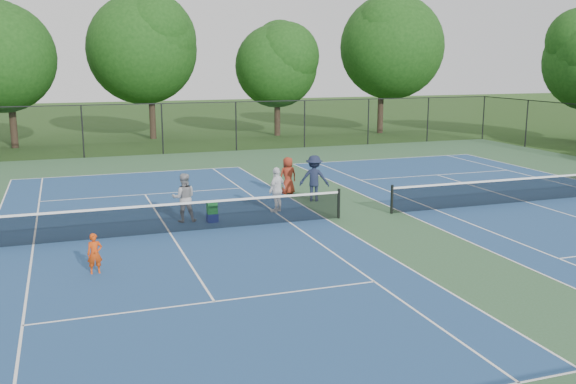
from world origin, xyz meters
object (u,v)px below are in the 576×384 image
object	(u,v)px
instructor	(184,198)
ball_crate	(212,218)
tree_back_a	(7,51)
tree_back_d	(382,42)
tree_back_b	(149,44)
bystander_b	(314,178)
child_player	(95,254)
bystander_a	(277,190)
tree_back_c	(277,60)
ball_hopper	(212,207)
bystander_c	(288,176)

from	to	relation	value
instructor	ball_crate	size ratio (longest dim) A/B	4.64
tree_back_a	tree_back_d	xyz separation A→B (m)	(26.00, 0.00, 0.79)
tree_back_b	bystander_b	xyz separation A→B (m)	(3.21, -23.00, -5.68)
tree_back_b	child_player	xyz separation A→B (m)	(-5.47, -29.38, -6.06)
bystander_a	instructor	bearing A→B (deg)	-33.61
tree_back_a	tree_back_c	xyz separation A→B (m)	(18.00, 1.00, -0.56)
bystander_b	instructor	bearing A→B (deg)	43.69
bystander_b	ball_hopper	xyz separation A→B (m)	(-4.59, -2.04, -0.39)
tree_back_c	ball_crate	distance (m)	26.72
tree_back_a	instructor	bearing A→B (deg)	-73.47
child_player	ball_crate	xyz separation A→B (m)	(4.09, 4.34, -0.39)
instructor	ball_crate	world-z (taller)	instructor
tree_back_c	bystander_b	bearing A→B (deg)	-104.74
tree_back_d	ball_hopper	distance (m)	30.14
instructor	tree_back_d	bearing A→B (deg)	-121.35
instructor	bystander_a	distance (m)	3.50
tree_back_b	instructor	world-z (taller)	tree_back_b
tree_back_c	bystander_b	world-z (taller)	tree_back_c
tree_back_d	bystander_c	distance (m)	24.88
tree_back_a	tree_back_b	size ratio (longest dim) A/B	0.91
bystander_b	bystander_c	bearing A→B (deg)	-44.26
child_player	bystander_a	bearing A→B (deg)	33.85
tree_back_c	instructor	xyz separation A→B (m)	(-11.27, -23.67, -4.63)
tree_back_b	ball_crate	size ratio (longest dim) A/B	27.36
ball_hopper	tree_back_a	bearing A→B (deg)	108.30
bystander_a	bystander_b	world-z (taller)	bystander_b
instructor	bystander_b	size ratio (longest dim) A/B	0.93
ball_crate	ball_hopper	distance (m)	0.37
tree_back_c	ball_crate	xyz separation A→B (m)	(-10.38, -24.04, -5.33)
tree_back_a	bystander_c	xyz separation A→B (m)	(11.66, -19.42, -5.26)
tree_back_b	ball_hopper	distance (m)	25.80
tree_back_d	bystander_c	size ratio (longest dim) A/B	6.65
tree_back_c	ball_crate	bearing A→B (deg)	-113.35
tree_back_c	bystander_c	size ratio (longest dim) A/B	5.39
child_player	bystander_b	world-z (taller)	bystander_b
instructor	bystander_c	bearing A→B (deg)	-137.56
ball_crate	tree_back_d	bearing A→B (deg)	51.42
instructor	bystander_c	distance (m)	5.91
tree_back_c	ball_crate	world-z (taller)	tree_back_c
instructor	ball_hopper	world-z (taller)	instructor
bystander_b	bystander_c	size ratio (longest dim) A/B	1.17
bystander_c	bystander_a	bearing A→B (deg)	58.20
tree_back_a	bystander_c	bearing A→B (deg)	-59.01
tree_back_b	bystander_a	xyz separation A→B (m)	(1.22, -24.33, -5.76)
bystander_b	tree_back_d	bearing A→B (deg)	-96.53
child_player	bystander_c	world-z (taller)	bystander_c
tree_back_a	bystander_a	distance (m)	25.10
tree_back_d	bystander_a	xyz separation A→B (m)	(-15.78, -22.33, -5.99)
tree_back_c	ball_hopper	distance (m)	26.65
bystander_a	ball_hopper	distance (m)	2.71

